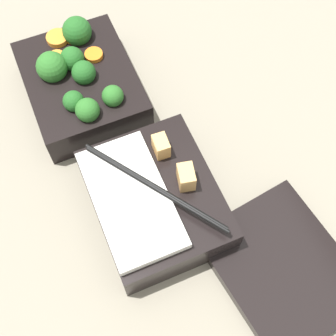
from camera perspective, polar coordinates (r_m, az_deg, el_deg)
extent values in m
plane|color=gray|center=(0.64, -4.82, 2.59)|extent=(3.00, 3.00, 0.00)
cube|color=black|center=(0.68, -10.46, 9.80)|extent=(0.18, 0.15, 0.05)
sphere|color=#2D7028|center=(0.62, -6.49, 8.81)|extent=(0.03, 0.03, 0.03)
sphere|color=#236023|center=(0.65, -10.24, 11.38)|extent=(0.03, 0.03, 0.03)
sphere|color=#2D7028|center=(0.66, -13.98, 11.87)|extent=(0.04, 0.04, 0.04)
sphere|color=#236023|center=(0.69, -11.03, 16.06)|extent=(0.04, 0.04, 0.04)
sphere|color=#2D7028|center=(0.61, -9.79, 6.97)|extent=(0.03, 0.03, 0.03)
sphere|color=#236023|center=(0.62, -11.45, 7.99)|extent=(0.03, 0.03, 0.03)
sphere|color=#236023|center=(0.66, -11.61, 12.93)|extent=(0.03, 0.03, 0.03)
cylinder|color=orange|center=(0.70, -13.32, 15.17)|extent=(0.04, 0.04, 0.01)
cylinder|color=orange|center=(0.68, -13.39, 13.00)|extent=(0.03, 0.03, 0.01)
cylinder|color=orange|center=(0.67, -8.65, 13.60)|extent=(0.04, 0.04, 0.01)
cylinder|color=orange|center=(0.70, -11.37, 15.52)|extent=(0.03, 0.03, 0.01)
cube|color=black|center=(0.58, -1.49, -3.98)|extent=(0.18, 0.15, 0.05)
cube|color=white|center=(0.54, -4.55, -3.79)|extent=(0.16, 0.08, 0.01)
cube|color=#EAB266|center=(0.57, -0.86, 2.69)|extent=(0.03, 0.02, 0.02)
cube|color=#EAB266|center=(0.55, 2.22, -1.09)|extent=(0.03, 0.02, 0.03)
cylinder|color=black|center=(0.54, -1.79, -2.57)|extent=(0.16, 0.11, 0.01)
cylinder|color=black|center=(0.54, -1.38, -2.01)|extent=(0.16, 0.11, 0.01)
cube|color=black|center=(0.58, 13.76, -11.71)|extent=(0.19, 0.17, 0.02)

